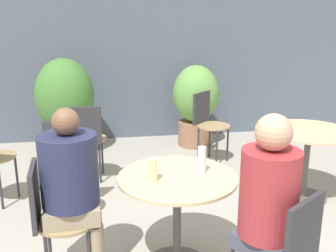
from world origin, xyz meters
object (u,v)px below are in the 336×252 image
at_px(cafe_table_far, 308,146).
at_px(bistro_chair_4, 87,135).
at_px(bistro_chair_3, 208,119).
at_px(seated_person_1, 266,203).
at_px(potted_plant_1, 196,102).
at_px(seated_person_0, 73,183).
at_px(cafe_table_near, 177,198).
at_px(bistro_chair_0, 52,213).
at_px(potted_plant_0, 65,101).
at_px(bistro_chair_2, 63,160).
at_px(beer_glass_1, 202,160).
at_px(beer_glass_0, 153,170).
at_px(bistro_chair_1, 285,249).

distance_m(cafe_table_far, bistro_chair_4, 2.28).
xyz_separation_m(bistro_chair_3, seated_person_1, (-0.38, -2.68, 0.23)).
relative_size(bistro_chair_3, potted_plant_1, 0.77).
bearing_deg(seated_person_0, bistro_chair_3, -38.73).
height_order(cafe_table_near, seated_person_1, seated_person_1).
bearing_deg(cafe_table_near, bistro_chair_0, -175.75).
height_order(seated_person_0, potted_plant_0, potted_plant_0).
relative_size(bistro_chair_2, bistro_chair_4, 1.00).
relative_size(seated_person_1, potted_plant_0, 1.01).
distance_m(cafe_table_near, beer_glass_1, 0.32).
bearing_deg(seated_person_1, bistro_chair_4, -98.56).
relative_size(seated_person_1, beer_glass_0, 8.04).
relative_size(bistro_chair_3, beer_glass_0, 5.44).
bearing_deg(bistro_chair_2, potted_plant_0, 94.68).
xyz_separation_m(seated_person_0, seated_person_1, (1.10, -0.53, 0.03)).
height_order(cafe_table_far, potted_plant_0, potted_plant_0).
height_order(cafe_table_near, potted_plant_0, potted_plant_0).
relative_size(bistro_chair_0, beer_glass_1, 4.57).
distance_m(bistro_chair_0, beer_glass_1, 1.07).
xyz_separation_m(cafe_table_near, bistro_chair_0, (-0.85, -0.06, -0.00)).
bearing_deg(potted_plant_0, bistro_chair_1, -66.50).
xyz_separation_m(bistro_chair_2, potted_plant_1, (1.63, 1.82, 0.09)).
bearing_deg(cafe_table_near, potted_plant_1, 74.24).
bearing_deg(beer_glass_0, beer_glass_1, 14.71).
bearing_deg(beer_glass_1, bistro_chair_0, -174.29).
bearing_deg(bistro_chair_1, seated_person_1, -90.00).
xyz_separation_m(bistro_chair_3, potted_plant_0, (-1.76, 0.56, 0.18)).
height_order(bistro_chair_1, bistro_chair_2, same).
xyz_separation_m(bistro_chair_3, beer_glass_0, (-0.96, -2.16, 0.25)).
distance_m(cafe_table_near, bistro_chair_2, 1.26).
height_order(bistro_chair_3, beer_glass_1, beer_glass_1).
bearing_deg(cafe_table_far, bistro_chair_1, -121.66).
xyz_separation_m(bistro_chair_0, bistro_chair_1, (1.32, -0.64, 0.00)).
height_order(seated_person_0, beer_glass_1, seated_person_0).
height_order(seated_person_1, beer_glass_1, seated_person_1).
xyz_separation_m(bistro_chair_0, beer_glass_1, (1.03, 0.10, 0.27)).
relative_size(bistro_chair_1, bistro_chair_3, 1.00).
xyz_separation_m(cafe_table_far, bistro_chair_1, (-1.00, -1.61, -0.01)).
relative_size(cafe_table_far, beer_glass_0, 5.28).
bearing_deg(potted_plant_0, cafe_table_near, -69.70).
xyz_separation_m(cafe_table_far, beer_glass_1, (-1.29, -0.87, 0.26)).
xyz_separation_m(bistro_chair_2, seated_person_1, (1.26, -1.50, 0.23)).
xyz_separation_m(seated_person_0, beer_glass_1, (0.88, 0.09, 0.07)).
distance_m(bistro_chair_4, seated_person_0, 1.73).
distance_m(bistro_chair_2, beer_glass_0, 1.22).
relative_size(potted_plant_0, potted_plant_1, 1.12).
distance_m(seated_person_0, potted_plant_1, 3.16).
bearing_deg(cafe_table_far, bistro_chair_0, -157.18).
relative_size(bistro_chair_3, seated_person_1, 0.68).
relative_size(bistro_chair_1, beer_glass_0, 5.44).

